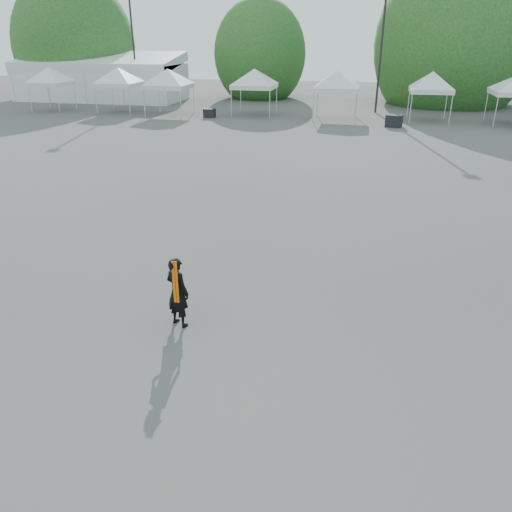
# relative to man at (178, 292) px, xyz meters

# --- Properties ---
(ground) EXTENTS (120.00, 120.00, 0.00)m
(ground) POSITION_rel_man_xyz_m (1.11, 1.17, -0.77)
(ground) COLOR #474442
(ground) RESTS_ON ground
(marquee) EXTENTS (15.00, 6.25, 4.23)m
(marquee) POSITION_rel_man_xyz_m (-20.89, 36.17, 1.20)
(marquee) COLOR white
(marquee) RESTS_ON ground
(light_pole_west) EXTENTS (0.60, 0.25, 10.30)m
(light_pole_west) POSITION_rel_man_xyz_m (-16.89, 35.17, 5.00)
(light_pole_west) COLOR black
(light_pole_west) RESTS_ON ground
(light_pole_east) EXTENTS (0.60, 0.25, 9.80)m
(light_pole_east) POSITION_rel_man_xyz_m (4.11, 33.17, 4.75)
(light_pole_east) COLOR black
(light_pole_east) RESTS_ON ground
(tree_far_w) EXTENTS (4.80, 4.80, 7.30)m
(tree_far_w) POSITION_rel_man_xyz_m (-24.89, 39.17, 3.77)
(tree_far_w) COLOR #382314
(tree_far_w) RESTS_ON ground
(tree_mid_w) EXTENTS (4.16, 4.16, 6.33)m
(tree_mid_w) POSITION_rel_man_xyz_m (-6.89, 41.17, 3.16)
(tree_mid_w) COLOR #382314
(tree_mid_w) RESTS_ON ground
(tree_mid_e) EXTENTS (5.12, 5.12, 7.79)m
(tree_mid_e) POSITION_rel_man_xyz_m (10.11, 40.17, 4.07)
(tree_mid_e) COLOR #382314
(tree_mid_e) RESTS_ON ground
(tent_a) EXTENTS (3.77, 3.77, 3.88)m
(tent_a) POSITION_rel_man_xyz_m (-21.24, 28.74, 2.29)
(tent_a) COLOR silver
(tent_a) RESTS_ON ground
(tent_b) EXTENTS (4.18, 4.18, 3.88)m
(tent_b) POSITION_rel_man_xyz_m (-15.59, 29.18, 2.29)
(tent_b) COLOR silver
(tent_b) RESTS_ON ground
(tent_c) EXTENTS (4.33, 4.33, 3.88)m
(tent_c) POSITION_rel_man_xyz_m (-11.25, 28.50, 2.29)
(tent_c) COLOR silver
(tent_c) RESTS_ON ground
(tent_d) EXTENTS (4.36, 4.36, 3.88)m
(tent_d) POSITION_rel_man_xyz_m (-4.94, 29.87, 2.29)
(tent_d) COLOR silver
(tent_d) RESTS_ON ground
(tent_e) EXTENTS (4.38, 4.38, 3.88)m
(tent_e) POSITION_rel_man_xyz_m (1.21, 29.02, 2.29)
(tent_e) COLOR silver
(tent_e) RESTS_ON ground
(tent_f) EXTENTS (3.98, 3.98, 3.88)m
(tent_f) POSITION_rel_man_xyz_m (7.69, 29.53, 2.29)
(tent_f) COLOR silver
(tent_f) RESTS_ON ground
(man) EXTENTS (0.66, 0.57, 1.53)m
(man) POSITION_rel_man_xyz_m (0.00, 0.00, 0.00)
(man) COLOR black
(man) RESTS_ON ground
(crate_west) EXTENTS (0.82, 0.64, 0.63)m
(crate_west) POSITION_rel_man_xyz_m (-7.92, 27.88, -0.45)
(crate_west) COLOR black
(crate_west) RESTS_ON ground
(crate_mid) EXTENTS (1.17, 1.02, 0.78)m
(crate_mid) POSITION_rel_man_xyz_m (5.28, 26.47, -0.38)
(crate_mid) COLOR black
(crate_mid) RESTS_ON ground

